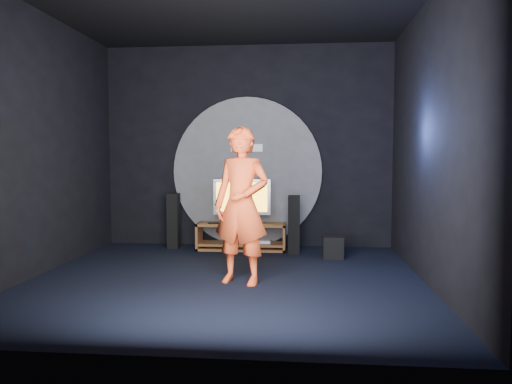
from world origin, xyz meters
TOP-DOWN VIEW (x-y plane):
  - floor at (0.00, 0.00)m, footprint 5.00×5.00m
  - back_wall at (0.00, 2.50)m, footprint 5.00×0.04m
  - front_wall at (0.00, -2.50)m, footprint 5.00×0.04m
  - left_wall at (-2.50, 0.00)m, footprint 0.04×5.00m
  - right_wall at (2.50, 0.00)m, footprint 0.04×5.00m
  - wall_disc_panel at (0.00, 2.44)m, footprint 2.60×0.11m
  - media_console at (-0.05, 2.05)m, footprint 1.49×0.45m
  - tv at (-0.05, 2.12)m, footprint 0.97×0.22m
  - center_speaker at (-0.05, 1.96)m, footprint 0.40×0.15m
  - remote at (-0.51, 1.93)m, footprint 0.18×0.05m
  - tower_speaker_left at (-1.23, 2.10)m, footprint 0.19×0.21m
  - tower_speaker_right at (0.83, 1.81)m, footprint 0.19×0.21m
  - subwoofer at (1.45, 1.49)m, footprint 0.31×0.31m
  - player at (0.23, -0.17)m, footprint 0.81×0.65m

SIDE VIEW (x-z plane):
  - floor at x=0.00m, z-range 0.00..0.00m
  - subwoofer at x=1.45m, z-range 0.00..0.34m
  - media_console at x=-0.05m, z-range -0.03..0.42m
  - remote at x=-0.51m, z-range 0.45..0.47m
  - tower_speaker_left at x=-1.23m, z-range 0.00..0.94m
  - tower_speaker_right at x=0.83m, z-range 0.00..0.94m
  - center_speaker at x=-0.05m, z-range 0.45..0.60m
  - tv at x=-0.05m, z-range 0.48..1.22m
  - player at x=0.23m, z-range 0.00..1.94m
  - wall_disc_panel at x=0.00m, z-range 0.00..2.60m
  - back_wall at x=0.00m, z-range 0.00..3.50m
  - front_wall at x=0.00m, z-range 0.00..3.50m
  - left_wall at x=-2.50m, z-range 0.00..3.50m
  - right_wall at x=2.50m, z-range 0.00..3.50m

